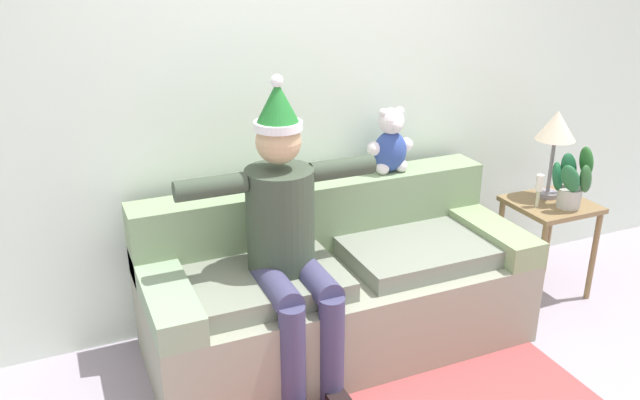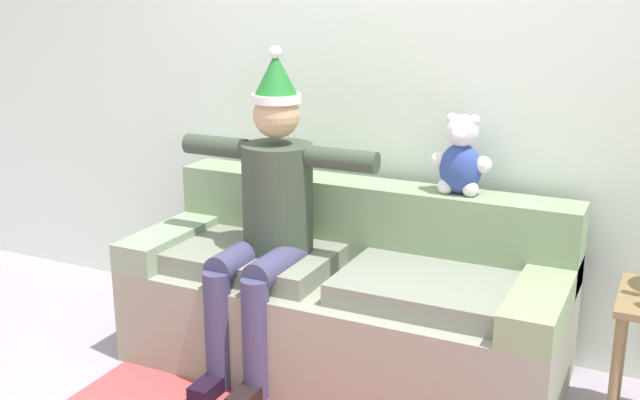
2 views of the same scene
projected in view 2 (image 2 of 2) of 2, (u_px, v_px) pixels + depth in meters
The scene contains 4 objects.
back_wall at pixel (389, 80), 3.85m from camera, with size 7.00×0.10×2.70m, color silver.
couch at pixel (346, 299), 3.68m from camera, with size 2.08×0.86×0.87m.
person_seated at pixel (268, 211), 3.55m from camera, with size 1.02×0.77×1.55m.
teddy_bear at pixel (461, 158), 3.52m from camera, with size 0.29×0.17×0.38m.
Camera 2 is at (1.37, -2.08, 1.81)m, focal length 42.50 mm.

